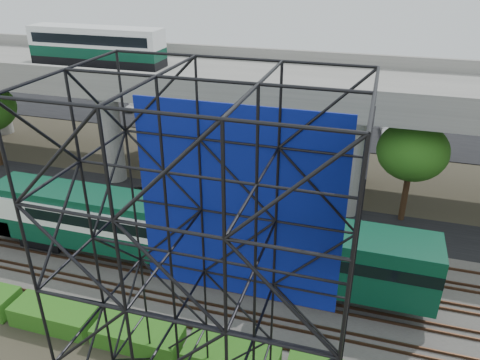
% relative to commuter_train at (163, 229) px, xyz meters
% --- Properties ---
extents(ground, '(140.00, 140.00, 0.00)m').
position_rel_commuter_train_xyz_m(ground, '(0.40, -2.00, -2.88)').
color(ground, '#474233').
rests_on(ground, ground).
extents(ballast_bed, '(90.00, 12.00, 0.20)m').
position_rel_commuter_train_xyz_m(ballast_bed, '(0.40, 0.00, -2.78)').
color(ballast_bed, slate).
rests_on(ballast_bed, ground).
extents(service_road, '(90.00, 5.00, 0.08)m').
position_rel_commuter_train_xyz_m(service_road, '(0.40, 8.50, -2.84)').
color(service_road, black).
rests_on(service_road, ground).
extents(parking_lot, '(90.00, 18.00, 0.08)m').
position_rel_commuter_train_xyz_m(parking_lot, '(0.40, 32.00, -2.84)').
color(parking_lot, black).
rests_on(parking_lot, ground).
extents(harbor_water, '(140.00, 40.00, 0.03)m').
position_rel_commuter_train_xyz_m(harbor_water, '(0.40, 54.00, -2.87)').
color(harbor_water, slate).
rests_on(harbor_water, ground).
extents(rail_tracks, '(90.00, 9.52, 0.16)m').
position_rel_commuter_train_xyz_m(rail_tracks, '(0.40, -0.00, -2.60)').
color(rail_tracks, '#472D1E').
rests_on(rail_tracks, ballast_bed).
extents(commuter_train, '(29.30, 3.06, 4.30)m').
position_rel_commuter_train_xyz_m(commuter_train, '(0.00, 0.00, 0.00)').
color(commuter_train, black).
rests_on(commuter_train, rail_tracks).
extents(overpass, '(80.00, 12.00, 12.40)m').
position_rel_commuter_train_xyz_m(overpass, '(-0.52, 14.00, 5.33)').
color(overpass, '#9E9B93').
rests_on(overpass, ground).
extents(scaffold_tower, '(9.36, 6.36, 15.00)m').
position_rel_commuter_train_xyz_m(scaffold_tower, '(6.98, -9.98, 4.59)').
color(scaffold_tower, black).
rests_on(scaffold_tower, ground).
extents(hedge_strip, '(34.60, 1.80, 1.20)m').
position_rel_commuter_train_xyz_m(hedge_strip, '(1.41, -6.30, -2.32)').
color(hedge_strip, '#286116').
rests_on(hedge_strip, ground).
extents(trees, '(40.94, 16.94, 7.69)m').
position_rel_commuter_train_xyz_m(trees, '(-4.26, 14.17, 2.69)').
color(trees, '#382314').
rests_on(trees, ground).
extents(suv, '(5.06, 3.15, 1.31)m').
position_rel_commuter_train_xyz_m(suv, '(-3.97, 7.95, -2.15)').
color(suv, black).
rests_on(suv, service_road).
extents(parked_cars, '(38.27, 9.69, 1.31)m').
position_rel_commuter_train_xyz_m(parked_cars, '(1.89, 31.81, -2.19)').
color(parked_cars, silver).
rests_on(parked_cars, parking_lot).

